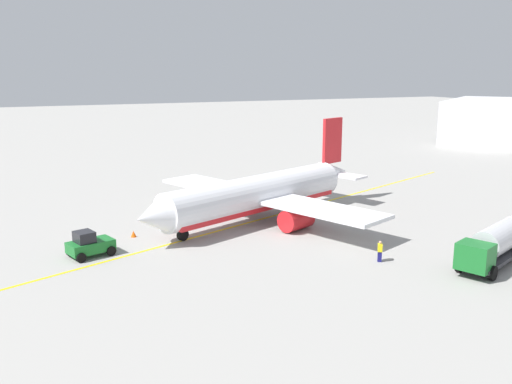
{
  "coord_description": "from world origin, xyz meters",
  "views": [
    {
      "loc": [
        22.57,
        49.87,
        15.13
      ],
      "look_at": [
        0.0,
        0.0,
        3.0
      ],
      "focal_mm": 38.96,
      "sensor_mm": 36.0,
      "label": 1
    }
  ],
  "objects": [
    {
      "name": "ground_plane",
      "position": [
        0.0,
        0.0,
        0.0
      ],
      "size": [
        400.0,
        400.0,
        0.0
      ],
      "primitive_type": "plane",
      "color": "#9E9B96"
    },
    {
      "name": "airplane",
      "position": [
        -0.45,
        -0.17,
        2.66
      ],
      "size": [
        28.82,
        27.64,
        9.68
      ],
      "color": "white",
      "rests_on": "ground"
    },
    {
      "name": "fuel_tanker",
      "position": [
        -11.85,
        19.59,
        1.72
      ],
      "size": [
        10.35,
        6.15,
        3.15
      ],
      "color": "#2D2D33",
      "rests_on": "ground"
    },
    {
      "name": "pushback_tug",
      "position": [
        17.08,
        4.4,
        1.01
      ],
      "size": [
        4.02,
        3.17,
        2.2
      ],
      "color": "#196B28",
      "rests_on": "ground"
    },
    {
      "name": "refueling_worker",
      "position": [
        -4.0,
        15.31,
        0.82
      ],
      "size": [
        0.59,
        0.63,
        1.71
      ],
      "color": "navy",
      "rests_on": "ground"
    },
    {
      "name": "safety_cone_nose",
      "position": [
        12.63,
        0.48,
        0.3
      ],
      "size": [
        0.53,
        0.53,
        0.59
      ],
      "primitive_type": "cone",
      "color": "#F2590F",
      "rests_on": "ground"
    },
    {
      "name": "distant_hangar",
      "position": [
        -70.64,
        -37.3,
        4.46
      ],
      "size": [
        30.81,
        27.68,
        8.93
      ],
      "color": "silver",
      "rests_on": "ground"
    },
    {
      "name": "taxi_line_marking",
      "position": [
        0.0,
        0.0,
        0.01
      ],
      "size": [
        71.6,
        28.1,
        0.01
      ],
      "primitive_type": "cube",
      "rotation": [
        0.0,
        0.0,
        0.37
      ],
      "color": "yellow",
      "rests_on": "ground"
    }
  ]
}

